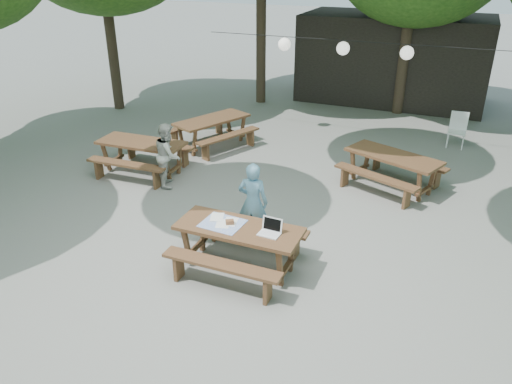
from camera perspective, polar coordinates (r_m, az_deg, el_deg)
The scene contains 12 objects.
ground at distance 8.87m, azimuth 0.70°, elevation -5.93°, with size 80.00×80.00×0.00m, color slate.
pavilion at distance 17.94m, azimuth 15.45°, elevation 14.51°, with size 6.00×3.00×2.80m, color black.
main_picnic_table at distance 8.06m, azimuth -1.93°, elevation -6.25°, with size 2.00×1.58×0.75m.
picnic_table_nw at distance 11.83m, azimuth -12.85°, elevation 4.00°, with size 2.03×1.65×0.75m.
picnic_table_ne at distance 11.18m, azimuth 15.24°, elevation 2.39°, with size 2.35×2.17×0.75m.
picnic_table_far_w at distance 13.19m, azimuth -5.00°, elevation 6.84°, with size 2.22×2.38×0.75m.
woman at distance 8.67m, azimuth -0.35°, elevation -1.17°, with size 0.53×0.35×1.46m, color #6EA9C9.
second_person at distance 10.96m, azimuth -10.02°, elevation 4.23°, with size 0.68×0.53×1.40m, color beige.
plastic_chair at distance 14.16m, azimuth 21.88°, elevation 5.84°, with size 0.45×0.45×0.90m.
laptop at distance 7.68m, azimuth 1.68°, elevation -4.32°, with size 0.34×0.28×0.24m.
tabletop_clutter at distance 7.98m, azimuth -3.70°, elevation -3.53°, with size 0.68×0.61×0.08m.
paper_lanterns at distance 13.52m, azimuth 9.98°, elevation 15.87°, with size 9.00×0.34×0.38m.
Camera 1 is at (2.81, -6.99, 4.68)m, focal length 35.00 mm.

